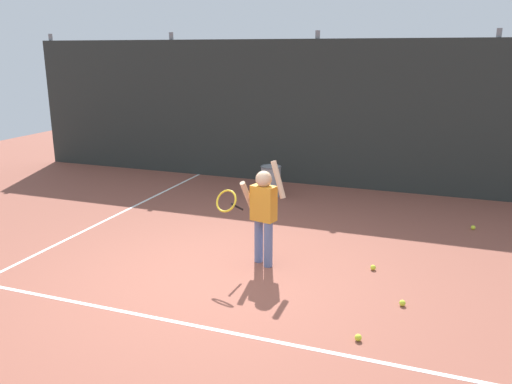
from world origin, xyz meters
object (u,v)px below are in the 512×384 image
tennis_player (262,209)px  tennis_ball_4 (358,338)px  tennis_ball_0 (264,215)px  tennis_ball_1 (373,267)px  ball_hopper (271,180)px  tennis_ball_3 (473,228)px  tennis_ball_2 (402,303)px

tennis_player → tennis_ball_4: (1.44, -1.38, -0.69)m
tennis_ball_0 → tennis_ball_1: size_ratio=1.00×
tennis_player → tennis_ball_1: size_ratio=20.46×
ball_hopper → tennis_ball_0: size_ratio=8.52×
ball_hopper → tennis_ball_1: 3.57m
ball_hopper → tennis_ball_3: size_ratio=8.52×
tennis_ball_4 → tennis_player: bearing=136.3°
tennis_ball_3 → tennis_ball_1: bearing=-120.9°
tennis_ball_0 → tennis_ball_4: 3.79m
tennis_ball_2 → tennis_ball_4: same height
tennis_ball_1 → tennis_ball_4: size_ratio=1.00×
tennis_ball_2 → tennis_player: bearing=163.2°
tennis_player → tennis_ball_0: 2.03m
ball_hopper → tennis_ball_2: size_ratio=8.52×
ball_hopper → tennis_ball_4: (2.35, -4.43, -0.26)m
tennis_player → tennis_ball_1: tennis_player is taller
tennis_ball_4 → tennis_ball_3: bearing=73.2°
ball_hopper → tennis_ball_2: (2.68, -3.59, -0.26)m
tennis_ball_3 → tennis_ball_4: 3.86m
tennis_player → tennis_ball_3: bearing=55.8°
tennis_ball_3 → tennis_ball_4: size_ratio=1.00×
tennis_player → tennis_ball_1: 1.54m
tennis_ball_0 → tennis_ball_1: 2.47m
ball_hopper → tennis_ball_3: (3.46, -0.74, -0.26)m
tennis_player → tennis_ball_2: bearing=-3.2°
tennis_player → tennis_ball_4: tennis_player is taller
tennis_ball_2 → tennis_ball_4: bearing=-111.1°
tennis_ball_1 → tennis_ball_4: (0.09, -1.67, 0.00)m
tennis_ball_3 → tennis_ball_2: bearing=-105.5°
tennis_ball_1 → tennis_ball_2: size_ratio=1.00×
tennis_player → tennis_ball_3: (2.55, 2.32, -0.69)m
tennis_ball_4 → ball_hopper: bearing=117.9°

